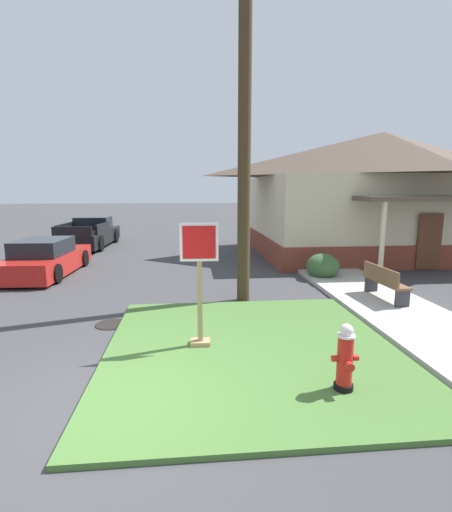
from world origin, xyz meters
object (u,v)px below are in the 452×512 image
fire_hydrant (345,359)px  manhole_cover (112,324)px  stop_sign (200,288)px  parked_sedan_red (46,259)px  utility_pole (245,85)px  street_bench (384,281)px  pickup_truck_black (90,235)px

fire_hydrant → manhole_cover: size_ratio=1.39×
stop_sign → parked_sedan_red: size_ratio=0.50×
utility_pole → parked_sedan_red: bearing=149.4°
fire_hydrant → street_bench: fire_hydrant is taller
stop_sign → parked_sedan_red: 8.44m
manhole_cover → utility_pole: size_ratio=0.07×
stop_sign → pickup_truck_black: 14.36m
utility_pole → fire_hydrant: bearing=-80.9°
stop_sign → pickup_truck_black: bearing=111.5°
pickup_truck_black → utility_pole: utility_pole is taller
manhole_cover → parked_sedan_red: size_ratio=0.16×
stop_sign → utility_pole: size_ratio=0.22×
manhole_cover → utility_pole: (3.09, 1.54, 5.36)m
stop_sign → parked_sedan_red: (-5.09, 6.71, -0.61)m
manhole_cover → parked_sedan_red: parked_sedan_red is taller
stop_sign → pickup_truck_black: size_ratio=0.42×
pickup_truck_black → street_bench: (10.03, -10.96, -0.03)m
fire_hydrant → pickup_truck_black: (-7.24, 15.13, 0.07)m
street_bench → parked_sedan_red: bearing=156.3°
parked_sedan_red → street_bench: 10.76m
stop_sign → utility_pole: utility_pole is taller
fire_hydrant → street_bench: bearing=56.2°
fire_hydrant → pickup_truck_black: bearing=115.6°
stop_sign → parked_sedan_red: stop_sign is taller
stop_sign → manhole_cover: (-1.87, 1.45, -1.14)m
fire_hydrant → parked_sedan_red: size_ratio=0.22×
stop_sign → parked_sedan_red: bearing=127.1°
fire_hydrant → utility_pole: utility_pole is taller
pickup_truck_black → street_bench: bearing=-47.5°
parked_sedan_red → utility_pole: 8.77m
fire_hydrant → parked_sedan_red: (-7.07, 8.49, -0.00)m
fire_hydrant → stop_sign: 2.73m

